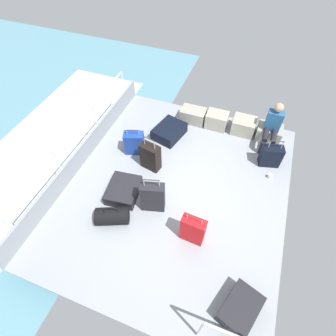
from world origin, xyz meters
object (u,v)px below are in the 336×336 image
suitcase_0 (124,190)px  cargo_crate_2 (244,126)px  cargo_crate_0 (193,115)px  suitcase_5 (169,131)px  passenger_seated (273,126)px  suitcase_3 (271,156)px  suitcase_7 (134,143)px  suitcase_6 (150,157)px  cargo_crate_1 (217,120)px  paper_cup (270,176)px  suitcase_4 (240,309)px  suitcase_2 (193,230)px  duffel_bag (112,216)px  cargo_crate_3 (269,133)px  suitcase_1 (153,197)px

suitcase_0 → cargo_crate_2: bearing=54.6°
cargo_crate_0 → suitcase_5: size_ratio=0.75×
passenger_seated → suitcase_3: size_ratio=1.48×
cargo_crate_0 → suitcase_7: suitcase_7 is taller
suitcase_6 → suitcase_7: suitcase_6 is taller
cargo_crate_1 → paper_cup: size_ratio=5.51×
suitcase_4 → suitcase_5: (-2.32, 3.23, 0.00)m
suitcase_0 → suitcase_5: (0.27, 1.91, 0.02)m
cargo_crate_2 → cargo_crate_0: bearing=-178.5°
suitcase_5 → suitcase_7: size_ratio=1.30×
cargo_crate_0 → passenger_seated: bearing=-4.9°
cargo_crate_0 → paper_cup: size_ratio=6.48×
cargo_crate_2 → suitcase_0: size_ratio=0.73×
suitcase_2 → duffel_bag: size_ratio=1.15×
paper_cup → passenger_seated: bearing=101.4°
cargo_crate_3 → passenger_seated: (0.00, -0.18, 0.36)m
suitcase_4 → suitcase_6: size_ratio=0.91×
suitcase_2 → suitcase_4: suitcase_2 is taller
suitcase_0 → suitcase_4: 2.90m
cargo_crate_0 → cargo_crate_3: cargo_crate_3 is taller
cargo_crate_1 → suitcase_6: bearing=-119.4°
suitcase_7 → paper_cup: size_ratio=6.66×
passenger_seated → suitcase_3: passenger_seated is taller
cargo_crate_2 → suitcase_5: cargo_crate_2 is taller
cargo_crate_2 → suitcase_6: 2.47m
duffel_bag → suitcase_5: bearing=85.9°
suitcase_0 → suitcase_6: bearing=74.4°
cargo_crate_2 → suitcase_2: (-0.33, -3.11, 0.13)m
passenger_seated → suitcase_6: bearing=-144.2°
suitcase_1 → suitcase_5: suitcase_1 is taller
suitcase_7 → paper_cup: (3.00, 0.31, -0.22)m
cargo_crate_0 → paper_cup: bearing=-29.8°
cargo_crate_1 → suitcase_1: 2.78m
suitcase_1 → suitcase_6: suitcase_1 is taller
paper_cup → suitcase_1: bearing=-143.1°
cargo_crate_1 → suitcase_6: suitcase_6 is taller
suitcase_5 → suitcase_6: (-0.03, -1.07, 0.19)m
suitcase_4 → duffel_bag: bearing=164.4°
suitcase_6 → paper_cup: size_ratio=8.59×
cargo_crate_1 → suitcase_7: suitcase_7 is taller
suitcase_0 → duffel_bag: duffel_bag is taller
cargo_crate_0 → cargo_crate_1: 0.61m
cargo_crate_3 → suitcase_6: (-2.27, -1.81, 0.15)m
paper_cup → suitcase_2: bearing=-121.3°
suitcase_4 → suitcase_5: suitcase_5 is taller
suitcase_4 → paper_cup: size_ratio=7.79×
suitcase_5 → suitcase_0: bearing=-97.9°
suitcase_7 → paper_cup: bearing=5.9°
cargo_crate_3 → suitcase_4: 3.97m
suitcase_2 → cargo_crate_3: bearing=73.1°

